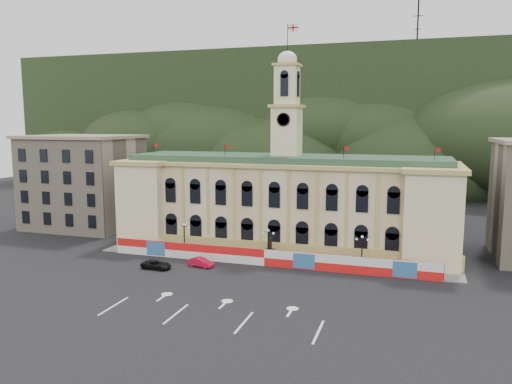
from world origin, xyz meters
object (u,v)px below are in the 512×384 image
(lamp_center, at_px, (268,243))
(black_suv, at_px, (156,265))
(red_sedan, at_px, (201,262))
(statue, at_px, (270,253))

(lamp_center, bearing_deg, black_suv, -150.53)
(red_sedan, bearing_deg, lamp_center, -48.04)
(lamp_center, relative_size, red_sedan, 1.23)
(statue, bearing_deg, black_suv, -147.64)
(black_suv, bearing_deg, lamp_center, -57.59)
(statue, xyz_separation_m, black_suv, (-14.56, -9.23, -0.56))
(statue, height_order, red_sedan, statue)
(statue, height_order, lamp_center, lamp_center)
(statue, bearing_deg, lamp_center, -90.00)
(statue, bearing_deg, red_sedan, -144.76)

